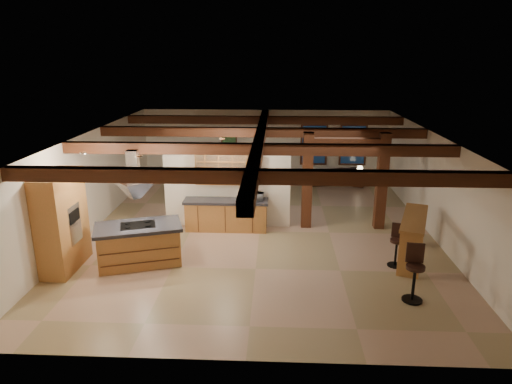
{
  "coord_description": "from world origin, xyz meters",
  "views": [
    {
      "loc": [
        0.48,
        -12.65,
        5.06
      ],
      "look_at": [
        -0.13,
        0.5,
        1.07
      ],
      "focal_mm": 32.0,
      "sensor_mm": 36.0,
      "label": 1
    }
  ],
  "objects_px": {
    "kitchen_island": "(139,244)",
    "bar_counter": "(413,231)",
    "dining_table": "(243,196)",
    "sofa": "(336,175)"
  },
  "relations": [
    {
      "from": "bar_counter",
      "to": "dining_table",
      "type": "bearing_deg",
      "value": 136.5
    },
    {
      "from": "sofa",
      "to": "bar_counter",
      "type": "relative_size",
      "value": 1.01
    },
    {
      "from": "kitchen_island",
      "to": "bar_counter",
      "type": "distance_m",
      "value": 6.89
    },
    {
      "from": "kitchen_island",
      "to": "bar_counter",
      "type": "height_order",
      "value": "bar_counter"
    },
    {
      "from": "dining_table",
      "to": "bar_counter",
      "type": "xyz_separation_m",
      "value": [
        4.63,
        -4.4,
        0.5
      ]
    },
    {
      "from": "kitchen_island",
      "to": "sofa",
      "type": "bearing_deg",
      "value": 53.24
    },
    {
      "from": "dining_table",
      "to": "sofa",
      "type": "xyz_separation_m",
      "value": [
        3.59,
        2.88,
        0.05
      ]
    },
    {
      "from": "kitchen_island",
      "to": "dining_table",
      "type": "distance_m",
      "value": 5.41
    },
    {
      "from": "dining_table",
      "to": "sofa",
      "type": "bearing_deg",
      "value": 19.3
    },
    {
      "from": "kitchen_island",
      "to": "bar_counter",
      "type": "relative_size",
      "value": 1.02
    }
  ]
}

